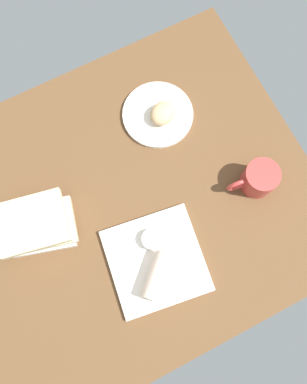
% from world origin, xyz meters
% --- Properties ---
extents(dining_table, '(1.10, 0.90, 0.04)m').
position_xyz_m(dining_table, '(0.00, 0.00, 0.02)').
color(dining_table, brown).
rests_on(dining_table, ground).
extents(round_plate, '(0.21, 0.21, 0.01)m').
position_xyz_m(round_plate, '(0.22, 0.20, 0.05)').
color(round_plate, silver).
rests_on(round_plate, dining_table).
extents(scone_pastry, '(0.10, 0.09, 0.05)m').
position_xyz_m(scone_pastry, '(0.23, 0.18, 0.08)').
color(scone_pastry, tan).
rests_on(scone_pastry, round_plate).
extents(square_plate, '(0.28, 0.28, 0.02)m').
position_xyz_m(square_plate, '(0.02, -0.18, 0.05)').
color(square_plate, silver).
rests_on(square_plate, dining_table).
extents(sauce_cup, '(0.05, 0.05, 0.03)m').
position_xyz_m(sauce_cup, '(0.04, -0.13, 0.07)').
color(sauce_cup, silver).
rests_on(sauce_cup, square_plate).
extents(breakfast_wrap, '(0.13, 0.13, 0.06)m').
position_xyz_m(breakfast_wrap, '(0.01, -0.23, 0.09)').
color(breakfast_wrap, beige).
rests_on(breakfast_wrap, square_plate).
extents(book_stack, '(0.22, 0.19, 0.07)m').
position_xyz_m(book_stack, '(-0.22, 0.04, 0.08)').
color(book_stack, silver).
rests_on(book_stack, dining_table).
extents(coffee_mug, '(0.14, 0.09, 0.09)m').
position_xyz_m(coffee_mug, '(0.37, -0.11, 0.09)').
color(coffee_mug, '#B23833').
rests_on(coffee_mug, dining_table).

